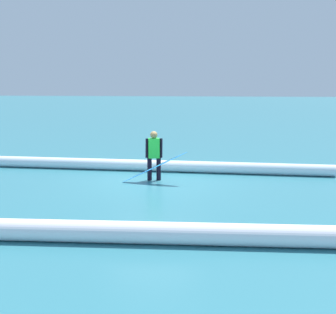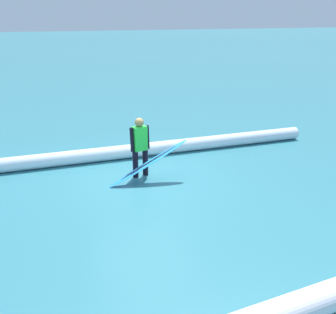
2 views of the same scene
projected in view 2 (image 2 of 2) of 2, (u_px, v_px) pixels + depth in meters
ground_plane at (143, 179)px, 9.64m from camera, size 177.16×177.16×0.00m
surfer at (140, 144)px, 9.55m from camera, size 0.51×0.26×1.52m
surfboard at (149, 163)px, 9.32m from camera, size 2.01×0.26×1.01m
wave_crest_foreground at (70, 158)px, 10.52m from camera, size 14.49×0.74×0.38m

